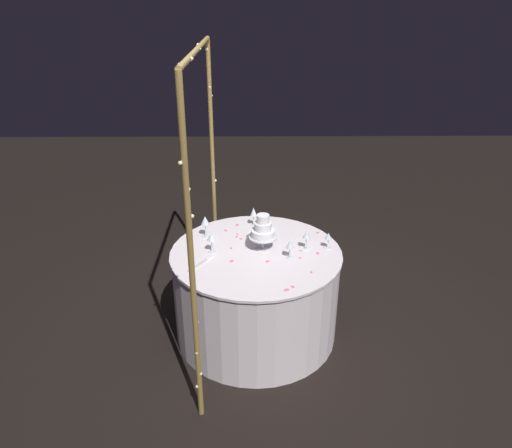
# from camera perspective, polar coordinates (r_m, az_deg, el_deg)

# --- Properties ---
(ground_plane) EXTENTS (12.00, 12.00, 0.00)m
(ground_plane) POSITION_cam_1_polar(r_m,az_deg,el_deg) (4.11, 0.00, -12.59)
(ground_plane) COLOR black
(decorative_arch) EXTENTS (1.77, 0.06, 2.24)m
(decorative_arch) POSITION_cam_1_polar(r_m,az_deg,el_deg) (3.43, -6.33, 6.41)
(decorative_arch) COLOR olive
(decorative_arch) RESTS_ON ground
(main_table) EXTENTS (1.32, 1.32, 0.76)m
(main_table) POSITION_cam_1_polar(r_m,az_deg,el_deg) (3.88, 0.00, -8.20)
(main_table) COLOR white
(main_table) RESTS_ON ground
(tiered_cake) EXTENTS (0.22, 0.22, 0.29)m
(tiered_cake) POSITION_cam_1_polar(r_m,az_deg,el_deg) (3.66, 0.83, -0.72)
(tiered_cake) COLOR silver
(tiered_cake) RESTS_ON main_table
(wine_glass_0) EXTENTS (0.06, 0.06, 0.15)m
(wine_glass_0) POSITION_cam_1_polar(r_m,az_deg,el_deg) (3.70, 6.00, -1.37)
(wine_glass_0) COLOR silver
(wine_glass_0) RESTS_ON main_table
(wine_glass_1) EXTENTS (0.07, 0.07, 0.18)m
(wine_glass_1) POSITION_cam_1_polar(r_m,az_deg,el_deg) (3.87, -6.05, 0.33)
(wine_glass_1) COLOR silver
(wine_glass_1) RESTS_ON main_table
(wine_glass_2) EXTENTS (0.06, 0.06, 0.13)m
(wine_glass_2) POSITION_cam_1_polar(r_m,az_deg,el_deg) (3.73, 8.57, -1.56)
(wine_glass_2) COLOR silver
(wine_glass_2) RESTS_ON main_table
(wine_glass_3) EXTENTS (0.06, 0.06, 0.16)m
(wine_glass_3) POSITION_cam_1_polar(r_m,az_deg,el_deg) (4.05, -0.29, 1.36)
(wine_glass_3) COLOR silver
(wine_glass_3) RESTS_ON main_table
(wine_glass_4) EXTENTS (0.06, 0.06, 0.15)m
(wine_glass_4) POSITION_cam_1_polar(r_m,az_deg,el_deg) (3.56, 4.06, -2.45)
(wine_glass_4) COLOR silver
(wine_glass_4) RESTS_ON main_table
(wine_glass_5) EXTENTS (0.07, 0.07, 0.16)m
(wine_glass_5) POSITION_cam_1_polar(r_m,az_deg,el_deg) (3.65, -5.32, -1.64)
(wine_glass_5) COLOR silver
(wine_glass_5) RESTS_ON main_table
(cake_knife) EXTENTS (0.26, 0.18, 0.01)m
(cake_knife) POSITION_cam_1_polar(r_m,az_deg,el_deg) (3.57, -6.31, -4.47)
(cake_knife) COLOR silver
(cake_knife) RESTS_ON main_table
(rose_petal_0) EXTENTS (0.04, 0.04, 0.00)m
(rose_petal_0) POSITION_cam_1_polar(r_m,az_deg,el_deg) (4.01, -3.61, -0.76)
(rose_petal_0) COLOR #EA6B84
(rose_petal_0) RESTS_ON main_table
(rose_petal_1) EXTENTS (0.04, 0.03, 0.00)m
(rose_petal_1) POSITION_cam_1_polar(r_m,az_deg,el_deg) (3.69, 7.32, -3.45)
(rose_petal_1) COLOR #EA6B84
(rose_petal_1) RESTS_ON main_table
(rose_petal_2) EXTENTS (0.04, 0.04, 0.00)m
(rose_petal_2) POSITION_cam_1_polar(r_m,az_deg,el_deg) (3.97, 0.80, -1.05)
(rose_petal_2) COLOR #EA6B84
(rose_petal_2) RESTS_ON main_table
(rose_petal_3) EXTENTS (0.02, 0.03, 0.00)m
(rose_petal_3) POSITION_cam_1_polar(r_m,az_deg,el_deg) (3.72, 5.29, -3.14)
(rose_petal_3) COLOR #EA6B84
(rose_petal_3) RESTS_ON main_table
(rose_petal_4) EXTENTS (0.03, 0.03, 0.00)m
(rose_petal_4) POSITION_cam_1_polar(r_m,az_deg,el_deg) (3.91, 0.35, -1.45)
(rose_petal_4) COLOR #EA6B84
(rose_petal_4) RESTS_ON main_table
(rose_petal_5) EXTENTS (0.03, 0.04, 0.00)m
(rose_petal_5) POSITION_cam_1_polar(r_m,az_deg,el_deg) (4.00, -0.17, -0.81)
(rose_petal_5) COLOR #EA6B84
(rose_petal_5) RESTS_ON main_table
(rose_petal_6) EXTENTS (0.03, 0.03, 0.00)m
(rose_petal_6) POSITION_cam_1_polar(r_m,az_deg,el_deg) (4.00, 7.33, -1.03)
(rose_petal_6) COLOR #EA6B84
(rose_petal_6) RESTS_ON main_table
(rose_petal_7) EXTENTS (0.03, 0.03, 0.00)m
(rose_petal_7) POSITION_cam_1_polar(r_m,az_deg,el_deg) (3.45, 6.56, -5.69)
(rose_petal_7) COLOR #EA6B84
(rose_petal_7) RESTS_ON main_table
(rose_petal_8) EXTENTS (0.05, 0.04, 0.00)m
(rose_petal_8) POSITION_cam_1_polar(r_m,az_deg,el_deg) (3.56, -2.90, -4.42)
(rose_petal_8) COLOR #EA6B84
(rose_petal_8) RESTS_ON main_table
(rose_petal_9) EXTENTS (0.02, 0.03, 0.00)m
(rose_petal_9) POSITION_cam_1_polar(r_m,az_deg,el_deg) (3.87, -1.82, -1.76)
(rose_petal_9) COLOR #EA6B84
(rose_petal_9) RESTS_ON main_table
(rose_petal_10) EXTENTS (0.03, 0.03, 0.00)m
(rose_petal_10) POSITION_cam_1_polar(r_m,az_deg,el_deg) (3.74, -2.98, -2.88)
(rose_petal_10) COLOR #EA6B84
(rose_petal_10) RESTS_ON main_table
(rose_petal_11) EXTENTS (0.03, 0.03, 0.00)m
(rose_petal_11) POSITION_cam_1_polar(r_m,az_deg,el_deg) (3.61, 5.25, -4.02)
(rose_petal_11) COLOR #EA6B84
(rose_petal_11) RESTS_ON main_table
(rose_petal_12) EXTENTS (0.03, 0.02, 0.00)m
(rose_petal_12) POSITION_cam_1_polar(r_m,az_deg,el_deg) (3.90, -2.32, -1.52)
(rose_petal_12) COLOR #EA6B84
(rose_petal_12) RESTS_ON main_table
(rose_petal_13) EXTENTS (0.04, 0.04, 0.00)m
(rose_petal_13) POSITION_cam_1_polar(r_m,az_deg,el_deg) (3.28, 4.39, -7.41)
(rose_petal_13) COLOR #EA6B84
(rose_petal_13) RESTS_ON main_table
(rose_petal_14) EXTENTS (0.03, 0.02, 0.00)m
(rose_petal_14) POSITION_cam_1_polar(r_m,az_deg,el_deg) (3.95, -2.21, -1.21)
(rose_petal_14) COLOR #EA6B84
(rose_petal_14) RESTS_ON main_table
(rose_petal_15) EXTENTS (0.05, 0.05, 0.00)m
(rose_petal_15) POSITION_cam_1_polar(r_m,az_deg,el_deg) (3.56, 1.38, -4.44)
(rose_petal_15) COLOR #EA6B84
(rose_petal_15) RESTS_ON main_table
(rose_petal_16) EXTENTS (0.04, 0.05, 0.00)m
(rose_petal_16) POSITION_cam_1_polar(r_m,az_deg,el_deg) (3.24, 3.64, -7.79)
(rose_petal_16) COLOR #EA6B84
(rose_petal_16) RESTS_ON main_table
(rose_petal_17) EXTENTS (0.04, 0.03, 0.00)m
(rose_petal_17) POSITION_cam_1_polar(r_m,az_deg,el_deg) (4.10, -2.25, -0.11)
(rose_petal_17) COLOR #EA6B84
(rose_petal_17) RESTS_ON main_table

